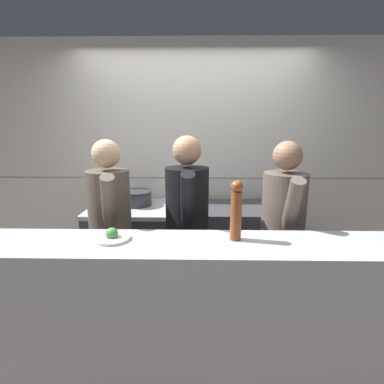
# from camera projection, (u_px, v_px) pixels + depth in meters

# --- Properties ---
(ground_plane) EXTENTS (14.00, 14.00, 0.00)m
(ground_plane) POSITION_uv_depth(u_px,v_px,m) (192.00, 356.00, 2.30)
(ground_plane) COLOR #6B6056
(wall_back_tiled) EXTENTS (8.00, 0.06, 2.60)m
(wall_back_tiled) POSITION_uv_depth(u_px,v_px,m) (195.00, 164.00, 3.32)
(wall_back_tiled) COLOR silver
(wall_back_tiled) RESTS_ON ground_plane
(oven_range) EXTENTS (1.03, 0.71, 0.92)m
(oven_range) POSITION_uv_depth(u_px,v_px,m) (143.00, 249.00, 3.13)
(oven_range) COLOR #38383D
(oven_range) RESTS_ON ground_plane
(prep_counter) EXTENTS (0.93, 0.65, 0.92)m
(prep_counter) POSITION_uv_depth(u_px,v_px,m) (241.00, 250.00, 3.11)
(prep_counter) COLOR #38383D
(prep_counter) RESTS_ON ground_plane
(pass_counter) EXTENTS (2.86, 0.45, 1.04)m
(pass_counter) POSITION_uv_depth(u_px,v_px,m) (184.00, 321.00, 1.90)
(pass_counter) COLOR #B7BABF
(pass_counter) RESTS_ON ground_plane
(stock_pot) EXTENTS (0.32, 0.32, 0.15)m
(stock_pot) POSITION_uv_depth(u_px,v_px,m) (137.00, 197.00, 3.06)
(stock_pot) COLOR #2D2D33
(stock_pot) RESTS_ON oven_range
(plated_dish_main) EXTENTS (0.22, 0.22, 0.08)m
(plated_dish_main) POSITION_uv_depth(u_px,v_px,m) (112.00, 237.00, 1.82)
(plated_dish_main) COLOR white
(plated_dish_main) RESTS_ON pass_counter
(pepper_mill) EXTENTS (0.08, 0.08, 0.37)m
(pepper_mill) POSITION_uv_depth(u_px,v_px,m) (236.00, 209.00, 1.79)
(pepper_mill) COLOR brown
(pepper_mill) RESTS_ON pass_counter
(chef_head_cook) EXTENTS (0.41, 0.70, 1.63)m
(chef_head_cook) POSITION_uv_depth(u_px,v_px,m) (111.00, 231.00, 2.39)
(chef_head_cook) COLOR black
(chef_head_cook) RESTS_ON ground_plane
(chef_sous) EXTENTS (0.35, 0.72, 1.65)m
(chef_sous) POSITION_uv_depth(u_px,v_px,m) (187.00, 229.00, 2.38)
(chef_sous) COLOR black
(chef_sous) RESTS_ON ground_plane
(chef_line) EXTENTS (0.34, 0.71, 1.62)m
(chef_line) POSITION_uv_depth(u_px,v_px,m) (282.00, 235.00, 2.31)
(chef_line) COLOR black
(chef_line) RESTS_ON ground_plane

